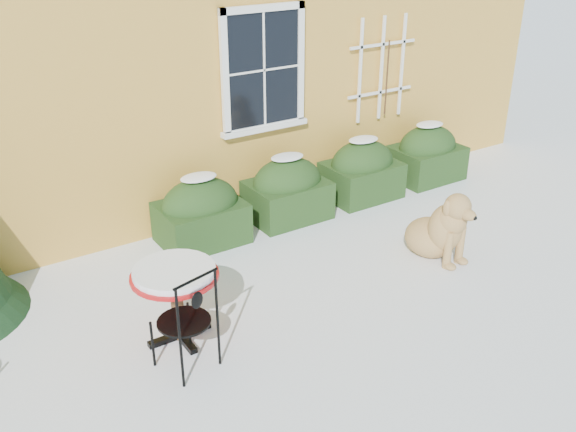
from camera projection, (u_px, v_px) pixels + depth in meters
ground at (342, 332)px, 6.47m from camera, size 80.00×80.00×0.00m
hedge_row at (326, 180)px, 9.03m from camera, size 4.95×0.80×0.91m
bistro_table at (175, 280)px, 6.11m from camera, size 0.85×0.85×0.79m
patio_chair_near at (187, 320)px, 5.76m from camera, size 0.56×0.55×1.03m
dog at (441, 230)px, 7.69m from camera, size 0.64×1.06×0.94m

